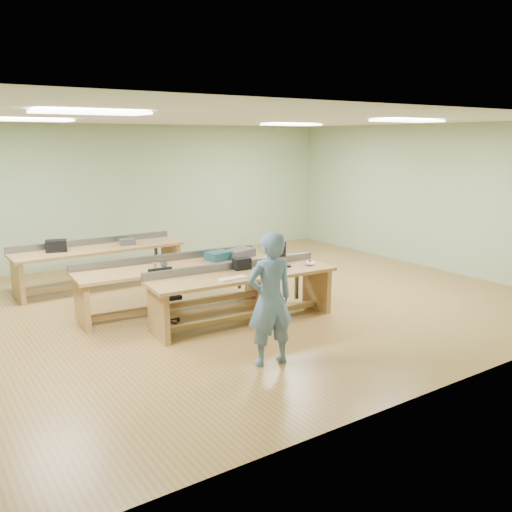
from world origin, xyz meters
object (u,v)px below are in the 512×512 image
Objects in this scene: person at (270,299)px; parts_bin_grey at (240,253)px; workbench_back at (99,257)px; parts_bin_teal at (219,256)px; laptop_base at (279,265)px; task_chair at (165,304)px; camera_bag at (242,264)px; drinks_can at (155,266)px; workbench_front at (243,286)px; mug at (164,264)px; workbench_mid at (175,276)px.

parts_bin_grey is (1.12, 2.46, -0.00)m from person.
workbench_back is at bearing 128.52° from parts_bin_grey.
parts_bin_teal is at bearing -98.53° from person.
task_chair is at bearing 179.13° from laptop_base.
camera_bag is 2.41× the size of drinks_can.
parts_bin_teal is 0.80× the size of parts_bin_grey.
person is at bearing -74.22° from task_chair.
person reaches higher than laptop_base.
workbench_back is 7.87× the size of parts_bin_teal.
task_chair is at bearing -70.63° from person.
parts_bin_grey is (0.40, -0.01, -0.00)m from parts_bin_teal.
workbench_back is 1.87× the size of person.
workbench_front is 1.32m from mug.
workbench_back is at bearing -75.08° from person.
workbench_mid is 0.31m from mug.
drinks_can is at bearing -72.33° from person.
parts_bin_grey is (1.55, 0.37, 0.52)m from task_chair.
workbench_front is 25.48× the size of mug.
parts_bin_grey is (-0.15, 0.92, 0.05)m from laptop_base.
drinks_can is (-0.43, 2.42, -0.02)m from person.
task_chair is (-0.44, 2.09, -0.52)m from person.
task_chair is at bearing -115.34° from mug.
workbench_back is 2.13m from mug.
parts_bin_grey is (1.15, -0.08, 0.25)m from workbench_mid.
person is 6.37× the size of camera_bag.
laptop_base is 0.78× the size of parts_bin_teal.
person is 15.36× the size of drinks_can.
mug is (-0.23, 2.52, -0.02)m from person.
camera_bag is 0.78m from parts_bin_teal.
laptop_base is at bearing -33.02° from mug.
parts_bin_grey is 4.59× the size of drinks_can.
laptop_base is 2.84× the size of drinks_can.
drinks_can reaches higher than laptop_base.
parts_bin_grey is at bearing 64.01° from camera_bag.
task_chair is at bearing -91.14° from drinks_can.
mug is (-0.91, 0.82, -0.04)m from camera_bag.
workbench_front is at bearing -119.91° from parts_bin_grey.
drinks_can is at bearing 169.67° from laptop_base.
workbench_front and workbench_mid have the same top height.
person is at bearing -106.16° from parts_bin_teal.
workbench_back reaches higher than laptop_base.
parts_bin_grey reaches higher than workbench_mid.
parts_bin_grey is at bearing -106.75° from person.
camera_bag is at bearing -104.04° from person.
laptop_base is at bearing -121.69° from person.
task_chair reaches higher than laptop_base.
drinks_can is (-1.70, 0.88, 0.04)m from laptop_base.
workbench_front is at bearing -52.37° from mug.
workbench_mid is 1.18m from parts_bin_grey.
workbench_mid is 29.90× the size of drinks_can.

